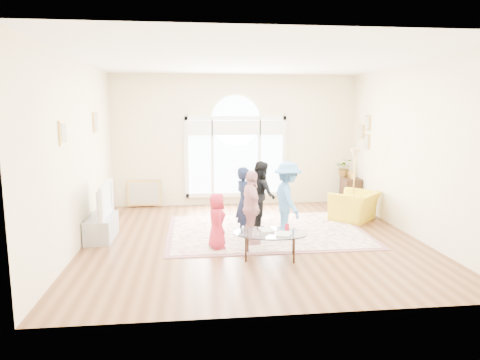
{
  "coord_description": "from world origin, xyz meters",
  "views": [
    {
      "loc": [
        -1.07,
        -7.52,
        2.32
      ],
      "look_at": [
        -0.19,
        0.3,
        1.05
      ],
      "focal_mm": 32.0,
      "sensor_mm": 36.0,
      "label": 1
    }
  ],
  "objects": [
    {
      "name": "area_rug",
      "position": [
        0.33,
        0.46,
        0.01
      ],
      "size": [
        3.6,
        2.6,
        0.02
      ],
      "primitive_type": "cube",
      "color": "beige",
      "rests_on": "ground"
    },
    {
      "name": "room_shell",
      "position": [
        0.01,
        2.83,
        1.57
      ],
      "size": [
        6.0,
        6.0,
        6.0
      ],
      "color": "beige",
      "rests_on": "ground"
    },
    {
      "name": "child_navy",
      "position": [
        -0.13,
        0.16,
        0.67
      ],
      "size": [
        0.44,
        0.55,
        1.29
      ],
      "primitive_type": "imported",
      "rotation": [
        0.0,
        0.0,
        1.9
      ],
      "color": "#131D36",
      "rests_on": "area_rug"
    },
    {
      "name": "rug_border",
      "position": [
        0.33,
        0.46,
        0.01
      ],
      "size": [
        3.8,
        2.8,
        0.01
      ],
      "primitive_type": "cube",
      "color": "#865457",
      "rests_on": "ground"
    },
    {
      "name": "child_pink",
      "position": [
        -0.06,
        -0.33,
        0.67
      ],
      "size": [
        0.43,
        0.8,
        1.29
      ],
      "primitive_type": "imported",
      "rotation": [
        0.0,
        0.0,
        1.73
      ],
      "color": "pink",
      "rests_on": "area_rug"
    },
    {
      "name": "child_blue",
      "position": [
        0.65,
        0.02,
        0.72
      ],
      "size": [
        0.62,
        0.96,
        1.4
      ],
      "primitive_type": "imported",
      "rotation": [
        0.0,
        0.0,
        1.69
      ],
      "color": "#4C8ED8",
      "rests_on": "area_rug"
    },
    {
      "name": "leaning_picture",
      "position": [
        -2.26,
        2.9,
        0.0
      ],
      "size": [
        0.8,
        0.14,
        0.62
      ],
      "primitive_type": "cube",
      "rotation": [
        -0.14,
        0.0,
        0.0
      ],
      "color": "tan",
      "rests_on": "ground"
    },
    {
      "name": "child_black",
      "position": [
        0.28,
        0.69,
        0.69
      ],
      "size": [
        0.62,
        0.73,
        1.34
      ],
      "primitive_type": "imported",
      "rotation": [
        0.0,
        0.0,
        1.75
      ],
      "color": "black",
      "rests_on": "area_rug"
    },
    {
      "name": "coffee_table",
      "position": [
        0.14,
        -1.07,
        0.4
      ],
      "size": [
        1.29,
        0.97,
        0.54
      ],
      "rotation": [
        0.0,
        0.0,
        -0.2
      ],
      "color": "silver",
      "rests_on": "ground"
    },
    {
      "name": "potted_plant",
      "position": [
        2.7,
        2.7,
        0.93
      ],
      "size": [
        0.5,
        0.47,
        0.45
      ],
      "primitive_type": "imported",
      "rotation": [
        0.0,
        0.0,
        -0.36
      ],
      "color": "#33722D",
      "rests_on": "plant_pedestal"
    },
    {
      "name": "tv_console",
      "position": [
        -2.75,
        0.3,
        0.21
      ],
      "size": [
        0.45,
        1.0,
        0.42
      ],
      "primitive_type": "cube",
      "color": "#979A9F",
      "rests_on": "ground"
    },
    {
      "name": "floor_lamp",
      "position": [
        2.47,
        1.45,
        1.28
      ],
      "size": [
        0.3,
        0.3,
        1.51
      ],
      "color": "black",
      "rests_on": "ground"
    },
    {
      "name": "armchair",
      "position": [
        2.37,
        1.1,
        0.31
      ],
      "size": [
        1.25,
        1.26,
        0.62
      ],
      "primitive_type": "imported",
      "rotation": [
        0.0,
        0.0,
        3.94
      ],
      "color": "gold",
      "rests_on": "ground"
    },
    {
      "name": "side_cabinet",
      "position": [
        2.78,
        2.43,
        0.35
      ],
      "size": [
        0.4,
        0.5,
        0.7
      ],
      "primitive_type": "cube",
      "color": "black",
      "rests_on": "ground"
    },
    {
      "name": "child_red",
      "position": [
        -0.68,
        -0.52,
        0.49
      ],
      "size": [
        0.39,
        0.51,
        0.95
      ],
      "primitive_type": "imported",
      "rotation": [
        0.0,
        0.0,
        1.77
      ],
      "color": "#C1243E",
      "rests_on": "area_rug"
    },
    {
      "name": "ground",
      "position": [
        0.0,
        0.0,
        0.0
      ],
      "size": [
        6.0,
        6.0,
        0.0
      ],
      "primitive_type": "plane",
      "color": "#522F18",
      "rests_on": "ground"
    },
    {
      "name": "plant_pedestal",
      "position": [
        2.7,
        2.7,
        0.35
      ],
      "size": [
        0.2,
        0.2,
        0.7
      ],
      "primitive_type": "cylinder",
      "color": "white",
      "rests_on": "ground"
    },
    {
      "name": "television",
      "position": [
        -2.74,
        0.3,
        0.73
      ],
      "size": [
        0.17,
        1.07,
        0.62
      ],
      "color": "black",
      "rests_on": "tv_console"
    }
  ]
}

